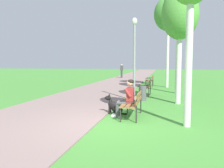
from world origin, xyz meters
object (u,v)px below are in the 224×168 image
object	(u,v)px
birch_tree_third	(179,1)
park_bench_far	(150,80)
lamp_post_near	(134,59)
dog_black	(115,107)
person_seated_on_near_bench	(127,97)
pedestrian_distant	(122,71)
park_bench_mid	(146,86)
litter_bin	(143,93)
park_bench_near	(133,102)
birch_tree_second	(180,16)
birch_tree_fourth	(168,15)

from	to	relation	value
birch_tree_third	park_bench_far	bearing A→B (deg)	114.74
lamp_post_near	birch_tree_third	size ratio (longest dim) A/B	0.56
dog_black	lamp_post_near	world-z (taller)	lamp_post_near
park_bench_far	person_seated_on_near_bench	world-z (taller)	person_seated_on_near_bench
pedestrian_distant	park_bench_mid	bearing A→B (deg)	-74.56
park_bench_mid	litter_bin	distance (m)	1.78
park_bench_near	birch_tree_third	world-z (taller)	birch_tree_third
person_seated_on_near_bench	litter_bin	xyz separation A→B (m)	(0.20, 3.47, -0.33)
person_seated_on_near_bench	park_bench_far	bearing A→B (deg)	89.00
birch_tree_second	pedestrian_distant	bearing A→B (deg)	108.34
park_bench_far	litter_bin	xyz separation A→B (m)	(0.02, -6.89, -0.16)
park_bench_far	birch_tree_third	bearing A→B (deg)	-65.26
dog_black	pedestrian_distant	xyz separation A→B (m)	(-3.20, 19.16, 0.58)
park_bench_far	lamp_post_near	bearing A→B (deg)	-92.75
lamp_post_near	person_seated_on_near_bench	bearing A→B (deg)	-86.98
dog_black	birch_tree_third	xyz separation A→B (m)	(2.42, 6.22, 5.06)
person_seated_on_near_bench	birch_tree_third	xyz separation A→B (m)	(1.93, 6.57, 4.64)
park_bench_near	dog_black	xyz separation A→B (m)	(-0.70, 0.36, -0.25)
birch_tree_third	pedestrian_distant	distance (m)	14.79
birch_tree_fourth	lamp_post_near	bearing A→B (deg)	-103.18
park_bench_far	lamp_post_near	world-z (taller)	lamp_post_near
park_bench_near	lamp_post_near	xyz separation A→B (m)	(-0.37, 3.15, 1.46)
dog_black	pedestrian_distant	distance (m)	19.43
pedestrian_distant	lamp_post_near	bearing A→B (deg)	-77.84
park_bench_far	birch_tree_second	bearing A→B (deg)	-77.73
park_bench_near	pedestrian_distant	world-z (taller)	pedestrian_distant
park_bench_far	birch_tree_fourth	distance (m)	4.88
lamp_post_near	birch_tree_second	bearing A→B (deg)	-4.91
park_bench_mid	park_bench_near	bearing A→B (deg)	-90.43
person_seated_on_near_bench	birch_tree_fourth	xyz separation A→B (m)	(1.42, 9.90, 4.53)
lamp_post_near	pedestrian_distant	size ratio (longest dim) A/B	2.31
birch_tree_third	litter_bin	distance (m)	6.11
park_bench_near	birch_tree_second	size ratio (longest dim) A/B	0.30
park_bench_far	litter_bin	distance (m)	6.89
litter_bin	pedestrian_distant	xyz separation A→B (m)	(-3.90, 16.04, 0.49)
park_bench_mid	lamp_post_near	bearing A→B (deg)	-101.14
lamp_post_near	birch_tree_second	distance (m)	2.67
park_bench_mid	birch_tree_third	world-z (taller)	birch_tree_third
birch_tree_fourth	park_bench_near	bearing A→B (deg)	-96.96
dog_black	birch_tree_third	world-z (taller)	birch_tree_third
person_seated_on_near_bench	birch_tree_third	bearing A→B (deg)	73.66
person_seated_on_near_bench	dog_black	world-z (taller)	person_seated_on_near_bench
park_bench_near	litter_bin	distance (m)	3.48
litter_bin	pedestrian_distant	world-z (taller)	pedestrian_distant
park_bench_mid	person_seated_on_near_bench	distance (m)	5.24
pedestrian_distant	person_seated_on_near_bench	bearing A→B (deg)	-79.28
park_bench_near	park_bench_mid	xyz separation A→B (m)	(0.04, 5.25, 0.00)
dog_black	pedestrian_distant	world-z (taller)	pedestrian_distant
lamp_post_near	pedestrian_distant	world-z (taller)	lamp_post_near
park_bench_mid	person_seated_on_near_bench	size ratio (longest dim) A/B	1.20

